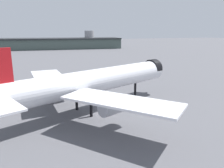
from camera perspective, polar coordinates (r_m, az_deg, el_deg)
name	(u,v)px	position (r m, az deg, el deg)	size (l,w,h in m)	color
ground	(104,113)	(56.00, -2.19, -7.58)	(900.00, 900.00, 0.00)	#56565B
airliner_near_gate	(90,82)	(55.75, -5.58, 0.44)	(56.68, 50.60, 17.22)	white
terminal_building	(34,44)	(256.68, -19.56, 9.77)	(194.63, 47.66, 19.66)	#475651
traffic_cone_near_nose	(69,82)	(89.71, -11.04, 0.60)	(0.54, 0.54, 0.68)	#F2600C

